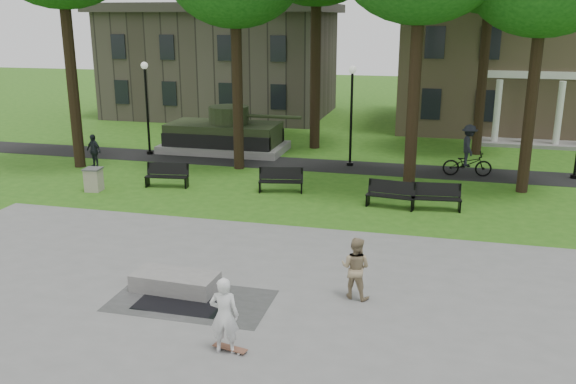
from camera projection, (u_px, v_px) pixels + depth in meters
name	position (u px, v px, depth m)	size (l,w,h in m)	color
ground	(271.00, 259.00, 17.95)	(120.00, 120.00, 0.00)	#295B15
plaza	(209.00, 344.00, 13.29)	(22.00, 16.00, 0.02)	gray
footpath	(338.00, 166.00, 29.14)	(44.00, 2.60, 0.01)	black
building_right	(532.00, 59.00, 38.65)	(17.00, 12.00, 8.60)	#9E8460
building_left	(223.00, 64.00, 44.24)	(15.00, 10.00, 7.20)	#4C443D
lamp_left	(147.00, 101.00, 30.99)	(0.36, 0.36, 4.73)	black
lamp_mid	(351.00, 108.00, 28.53)	(0.36, 0.36, 4.73)	black
tank_monument	(225.00, 135.00, 32.28)	(7.45, 3.40, 2.40)	gray
puddle	(181.00, 303.00, 15.15)	(2.20, 1.20, 0.00)	black
concrete_block	(175.00, 282.00, 15.85)	(2.20, 1.00, 0.45)	gray
skateboard	(230.00, 349.00, 12.99)	(0.78, 0.20, 0.07)	brown
skateboarder	(224.00, 315.00, 12.73)	(0.62, 0.41, 1.70)	silver
friend_watching	(356.00, 268.00, 15.27)	(0.78, 0.61, 1.60)	#9B8764
pedestrian_walker	(94.00, 151.00, 28.74)	(0.94, 0.39, 1.60)	#20252B
cyclist	(468.00, 155.00, 27.16)	(2.21, 1.28, 2.32)	black
park_bench_0	(168.00, 175.00, 25.53)	(1.84, 0.74, 1.00)	black
park_bench_1	(281.00, 179.00, 24.77)	(1.85, 0.85, 1.00)	black
park_bench_2	(391.00, 194.00, 22.76)	(1.85, 0.78, 1.00)	black
park_bench_3	(436.00, 196.00, 22.44)	(1.84, 0.71, 1.00)	black
trash_bin	(94.00, 179.00, 24.92)	(0.73, 0.73, 0.96)	#B0A591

